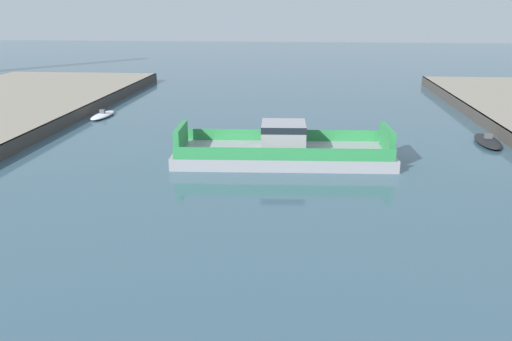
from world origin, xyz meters
The scene contains 3 objects.
chain_ferry centered at (1.65, 38.10, 1.11)m, with size 20.27×8.23×3.66m.
moored_boat_mid_right centered at (22.60, 46.51, 0.30)m, with size 2.64×6.88×1.09m.
moored_boat_far_right centered at (-22.37, 56.31, 0.26)m, with size 2.17×6.17×0.99m.
Camera 1 is at (3.54, -9.99, 14.03)m, focal length 37.87 mm.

